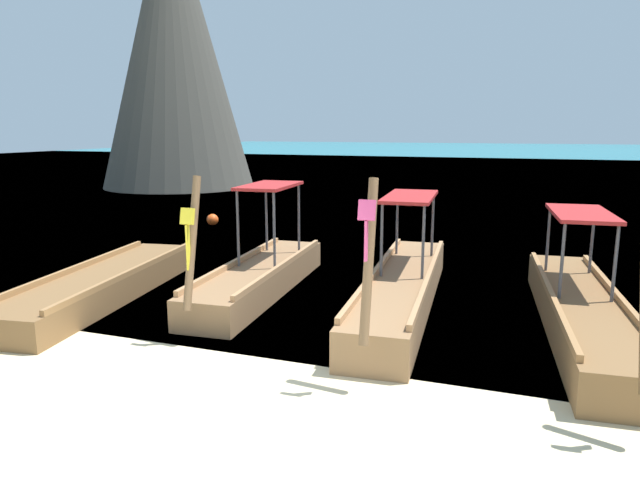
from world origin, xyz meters
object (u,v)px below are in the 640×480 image
Objects in this scene: longtail_boat_yellow_ribbon at (259,275)px; karst_rock at (171,50)px; longtail_boat_pink_ribbon at (402,288)px; mooring_buoy_near at (213,220)px; longtail_boat_blue_ribbon at (102,285)px; longtail_boat_orange_ribbon at (582,310)px.

karst_rock reaches higher than longtail_boat_yellow_ribbon.
longtail_boat_pink_ribbon is 17.41× the size of mooring_buoy_near.
longtail_boat_pink_ribbon is at bearing -40.64° from mooring_buoy_near.
mooring_buoy_near is at bearing 105.64° from longtail_boat_blue_ribbon.
longtail_boat_blue_ribbon is 5.59m from longtail_boat_pink_ribbon.
longtail_boat_pink_ribbon reaches higher than longtail_boat_yellow_ribbon.
longtail_boat_blue_ribbon is at bearing -74.36° from mooring_buoy_near.
longtail_boat_blue_ribbon is at bearing -166.06° from longtail_boat_pink_ribbon.
mooring_buoy_near is (-2.21, 7.90, -0.07)m from longtail_boat_blue_ribbon.
longtail_boat_yellow_ribbon is 14.28× the size of mooring_buoy_near.
longtail_boat_blue_ribbon is 8.21m from mooring_buoy_near.
longtail_boat_blue_ribbon is 22.79m from karst_rock.
longtail_boat_yellow_ribbon reaches higher than mooring_buoy_near.
longtail_boat_pink_ribbon is 10.07m from mooring_buoy_near.
longtail_boat_blue_ribbon reaches higher than longtail_boat_orange_ribbon.
longtail_boat_blue_ribbon is 8.41m from longtail_boat_orange_ribbon.
longtail_boat_blue_ribbon is 0.90× the size of longtail_boat_pink_ribbon.
longtail_boat_orange_ribbon is 12.57m from mooring_buoy_near.
longtail_boat_pink_ribbon is 0.44× the size of karst_rock.
longtail_boat_orange_ribbon reaches higher than mooring_buoy_near.
karst_rock is (-16.20, 17.50, 6.85)m from longtail_boat_pink_ribbon.
karst_rock reaches higher than mooring_buoy_near.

